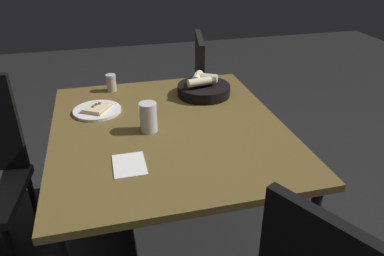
{
  "coord_description": "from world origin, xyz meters",
  "views": [
    {
      "loc": [
        -1.45,
        0.26,
        1.5
      ],
      "look_at": [
        -0.08,
        -0.09,
        0.75
      ],
      "focal_mm": 34.76,
      "sensor_mm": 36.0,
      "label": 1
    }
  ],
  "objects_px": {
    "pizza_plate": "(97,110)",
    "chair_near": "(183,93)",
    "dining_table": "(169,137)",
    "pepper_shaker": "(111,84)",
    "bread_basket": "(203,89)",
    "beer_glass": "(148,119)"
  },
  "relations": [
    {
      "from": "pepper_shaker",
      "to": "chair_near",
      "type": "height_order",
      "value": "chair_near"
    },
    {
      "from": "pizza_plate",
      "to": "pepper_shaker",
      "type": "bearing_deg",
      "value": -18.8
    },
    {
      "from": "dining_table",
      "to": "pepper_shaker",
      "type": "relative_size",
      "value": 12.5
    },
    {
      "from": "bread_basket",
      "to": "beer_glass",
      "type": "bearing_deg",
      "value": 134.0
    },
    {
      "from": "dining_table",
      "to": "pizza_plate",
      "type": "bearing_deg",
      "value": 52.66
    },
    {
      "from": "dining_table",
      "to": "bread_basket",
      "type": "height_order",
      "value": "bread_basket"
    },
    {
      "from": "dining_table",
      "to": "chair_near",
      "type": "height_order",
      "value": "chair_near"
    },
    {
      "from": "pepper_shaker",
      "to": "chair_near",
      "type": "relative_size",
      "value": 0.1
    },
    {
      "from": "beer_glass",
      "to": "pepper_shaker",
      "type": "height_order",
      "value": "beer_glass"
    },
    {
      "from": "pizza_plate",
      "to": "bread_basket",
      "type": "relative_size",
      "value": 0.82
    },
    {
      "from": "pizza_plate",
      "to": "chair_near",
      "type": "bearing_deg",
      "value": -41.51
    },
    {
      "from": "bread_basket",
      "to": "beer_glass",
      "type": "relative_size",
      "value": 2.12
    },
    {
      "from": "pepper_shaker",
      "to": "beer_glass",
      "type": "bearing_deg",
      "value": -165.77
    },
    {
      "from": "bread_basket",
      "to": "beer_glass",
      "type": "distance_m",
      "value": 0.47
    },
    {
      "from": "pepper_shaker",
      "to": "chair_near",
      "type": "xyz_separation_m",
      "value": [
        0.39,
        -0.48,
        -0.26
      ]
    },
    {
      "from": "chair_near",
      "to": "pepper_shaker",
      "type": "bearing_deg",
      "value": 128.92
    },
    {
      "from": "dining_table",
      "to": "chair_near",
      "type": "bearing_deg",
      "value": -16.82
    },
    {
      "from": "pizza_plate",
      "to": "beer_glass",
      "type": "distance_m",
      "value": 0.33
    },
    {
      "from": "dining_table",
      "to": "beer_glass",
      "type": "xyz_separation_m",
      "value": [
        -0.02,
        0.09,
        0.11
      ]
    },
    {
      "from": "bread_basket",
      "to": "beer_glass",
      "type": "xyz_separation_m",
      "value": [
        -0.33,
        0.34,
        0.02
      ]
    },
    {
      "from": "bread_basket",
      "to": "chair_near",
      "type": "relative_size",
      "value": 0.31
    },
    {
      "from": "dining_table",
      "to": "pizza_plate",
      "type": "relative_size",
      "value": 5.06
    }
  ]
}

